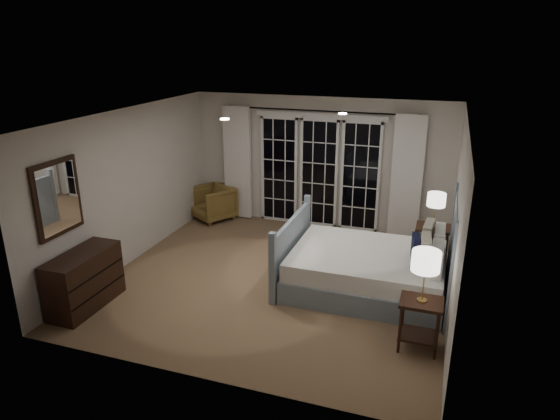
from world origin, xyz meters
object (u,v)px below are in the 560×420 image
(lamp_right, at_px, (436,200))
(armchair, at_px, (213,203))
(lamp_left, at_px, (426,262))
(bed, at_px, (371,268))
(dresser, at_px, (84,280))
(nightstand_right, at_px, (432,240))
(nightstand_left, at_px, (420,317))

(lamp_right, distance_m, armchair, 4.46)
(lamp_right, bearing_deg, lamp_left, -90.51)
(bed, relative_size, dresser, 2.12)
(nightstand_right, xyz_separation_m, lamp_right, (0.00, 0.00, 0.67))
(bed, distance_m, nightstand_right, 1.36)
(lamp_right, relative_size, armchair, 0.73)
(bed, relative_size, lamp_left, 3.79)
(nightstand_right, bearing_deg, nightstand_left, -90.51)
(nightstand_left, distance_m, lamp_left, 0.72)
(bed, relative_size, armchair, 3.14)
(nightstand_right, relative_size, armchair, 0.91)
(bed, height_order, armchair, bed)
(lamp_right, bearing_deg, nightstand_right, -90.00)
(nightstand_left, height_order, lamp_right, lamp_right)
(lamp_left, bearing_deg, dresser, -174.21)
(lamp_left, relative_size, lamp_right, 1.14)
(nightstand_right, distance_m, armchair, 4.39)
(nightstand_right, relative_size, dresser, 0.62)
(nightstand_right, bearing_deg, lamp_right, 90.00)
(lamp_right, bearing_deg, nightstand_left, -90.51)
(lamp_left, bearing_deg, armchair, 142.70)
(nightstand_right, height_order, lamp_left, lamp_left)
(armchair, distance_m, dresser, 3.71)
(nightstand_right, distance_m, lamp_left, 2.49)
(nightstand_left, xyz_separation_m, armchair, (-4.28, 3.26, -0.08))
(bed, xyz_separation_m, nightstand_right, (0.79, 1.10, 0.11))
(lamp_left, relative_size, dresser, 0.56)
(bed, distance_m, dresser, 4.04)
(dresser, bearing_deg, armchair, 88.00)
(armchair, xyz_separation_m, dresser, (-0.13, -3.71, 0.05))
(nightstand_right, relative_size, lamp_left, 1.10)
(lamp_right, height_order, dresser, lamp_right)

